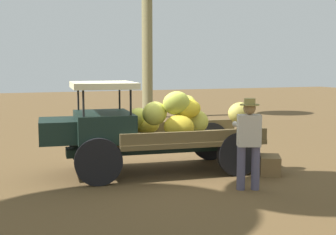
% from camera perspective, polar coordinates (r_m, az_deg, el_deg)
% --- Properties ---
extents(ground_plane, '(60.00, 60.00, 0.00)m').
position_cam_1_polar(ground_plane, '(9.52, -2.28, -6.75)').
color(ground_plane, brown).
extents(truck, '(4.57, 2.13, 1.88)m').
position_cam_1_polar(truck, '(9.14, -3.31, -1.36)').
color(truck, black).
rests_on(truck, ground).
extents(farmer, '(0.56, 0.52, 1.64)m').
position_cam_1_polar(farmer, '(7.98, 10.35, -2.64)').
color(farmer, '#514F6A').
rests_on(farmer, ground).
extents(wooden_crate, '(0.64, 0.71, 0.38)m').
position_cam_1_polar(wooden_crate, '(9.36, 12.96, -5.96)').
color(wooden_crate, brown).
rests_on(wooden_crate, ground).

